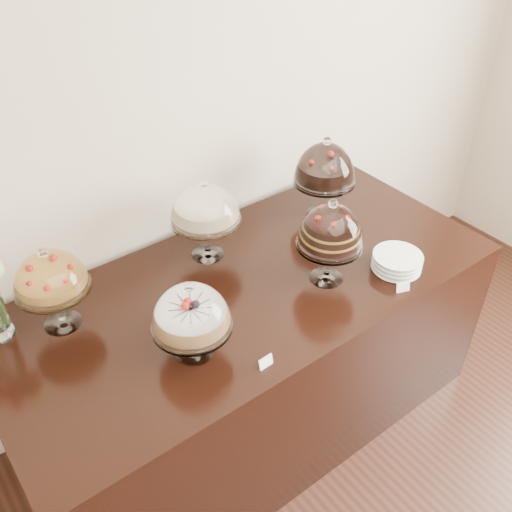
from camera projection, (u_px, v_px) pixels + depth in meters
wall_back at (150, 115)px, 2.38m from camera, size 5.00×0.04×3.00m
display_counter at (250, 355)px, 2.72m from camera, size 2.20×1.00×0.90m
cake_stand_sugar_sponge at (191, 312)px, 2.01m from camera, size 0.30×0.30×0.34m
cake_stand_choco_layer at (331, 230)px, 2.32m from camera, size 0.28×0.28×0.40m
cake_stand_cheesecake at (205, 208)px, 2.45m from camera, size 0.32×0.32×0.39m
cake_stand_dark_choco at (325, 167)px, 2.71m from camera, size 0.30×0.30×0.42m
cake_stand_fruit_tart at (50, 276)px, 2.11m from camera, size 0.28×0.28×0.37m
plate_stack at (397, 262)px, 2.50m from camera, size 0.21×0.21×0.07m
price_card_left at (266, 362)px, 2.06m from camera, size 0.06×0.02×0.04m
price_card_right at (403, 287)px, 2.39m from camera, size 0.06×0.03×0.04m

